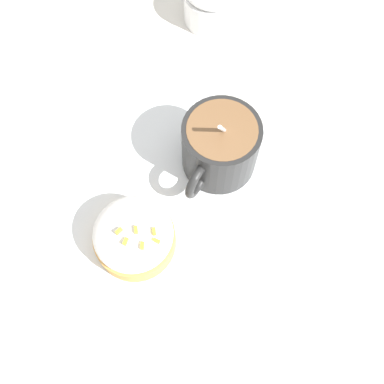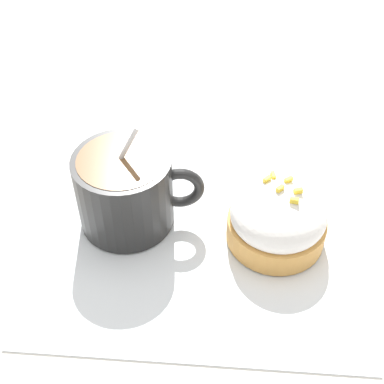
% 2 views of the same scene
% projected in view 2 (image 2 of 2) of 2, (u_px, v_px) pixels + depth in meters
% --- Properties ---
extents(ground_plane, '(3.00, 3.00, 0.00)m').
position_uv_depth(ground_plane, '(200.00, 227.00, 0.47)').
color(ground_plane, silver).
extents(paper_napkin, '(0.28, 0.27, 0.00)m').
position_uv_depth(paper_napkin, '(200.00, 226.00, 0.47)').
color(paper_napkin, white).
rests_on(paper_napkin, ground_plane).
extents(coffee_cup, '(0.11, 0.08, 0.10)m').
position_uv_depth(coffee_cup, '(126.00, 188.00, 0.45)').
color(coffee_cup, black).
rests_on(coffee_cup, paper_napkin).
extents(frosted_pastry, '(0.08, 0.08, 0.05)m').
position_uv_depth(frosted_pastry, '(277.00, 219.00, 0.44)').
color(frosted_pastry, '#D19347').
rests_on(frosted_pastry, paper_napkin).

